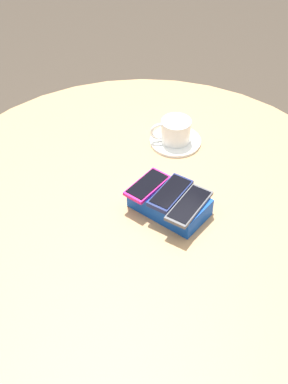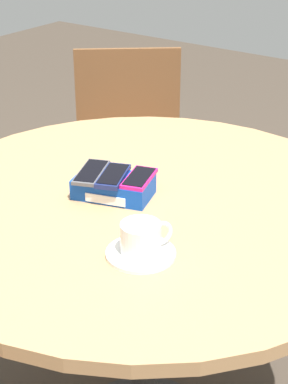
{
  "view_description": "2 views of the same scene",
  "coord_description": "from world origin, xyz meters",
  "px_view_note": "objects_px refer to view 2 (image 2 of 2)",
  "views": [
    {
      "loc": [
        -0.79,
        0.55,
        1.68
      ],
      "look_at": [
        0.0,
        0.0,
        0.79
      ],
      "focal_mm": 50.0,
      "sensor_mm": 36.0,
      "label": 1
    },
    {
      "loc": [
        0.78,
        -1.09,
        1.47
      ],
      "look_at": [
        0.0,
        0.0,
        0.79
      ],
      "focal_mm": 60.0,
      "sensor_mm": 36.0,
      "label": 2
    }
  ],
  "objects_px": {
    "phone_navy": "(113,176)",
    "phone_magenta": "(138,179)",
    "phone_box": "(113,187)",
    "phone_gray": "(91,172)",
    "coffee_cup": "(142,237)",
    "chair_near_window": "(130,154)",
    "round_table": "(144,237)",
    "saucer": "(141,254)"
  },
  "relations": [
    {
      "from": "chair_near_window",
      "to": "phone_navy",
      "type": "bearing_deg",
      "value": -55.17
    },
    {
      "from": "coffee_cup",
      "to": "chair_near_window",
      "type": "bearing_deg",
      "value": 128.25
    },
    {
      "from": "phone_box",
      "to": "coffee_cup",
      "type": "height_order",
      "value": "coffee_cup"
    },
    {
      "from": "round_table",
      "to": "phone_box",
      "type": "xyz_separation_m",
      "value": [
        -0.07,
        -0.03,
        0.13
      ]
    },
    {
      "from": "saucer",
      "to": "chair_near_window",
      "type": "relative_size",
      "value": 0.17
    },
    {
      "from": "round_table",
      "to": "coffee_cup",
      "type": "xyz_separation_m",
      "value": [
        0.14,
        -0.2,
        0.14
      ]
    },
    {
      "from": "phone_gray",
      "to": "phone_magenta",
      "type": "distance_m",
      "value": 0.12
    },
    {
      "from": "phone_gray",
      "to": "saucer",
      "type": "bearing_deg",
      "value": -31.46
    },
    {
      "from": "phone_box",
      "to": "phone_navy",
      "type": "xyz_separation_m",
      "value": [
        0.0,
        -0.0,
        0.03
      ]
    },
    {
      "from": "phone_box",
      "to": "phone_navy",
      "type": "height_order",
      "value": "phone_navy"
    },
    {
      "from": "phone_magenta",
      "to": "chair_near_window",
      "type": "height_order",
      "value": "chair_near_window"
    },
    {
      "from": "phone_navy",
      "to": "coffee_cup",
      "type": "relative_size",
      "value": 1.3
    },
    {
      "from": "saucer",
      "to": "phone_magenta",
      "type": "bearing_deg",
      "value": 127.54
    },
    {
      "from": "phone_box",
      "to": "chair_near_window",
      "type": "relative_size",
      "value": 0.24
    },
    {
      "from": "phone_navy",
      "to": "saucer",
      "type": "distance_m",
      "value": 0.27
    },
    {
      "from": "round_table",
      "to": "phone_box",
      "type": "relative_size",
      "value": 5.56
    },
    {
      "from": "chair_near_window",
      "to": "round_table",
      "type": "bearing_deg",
      "value": -50.88
    },
    {
      "from": "phone_magenta",
      "to": "coffee_cup",
      "type": "xyz_separation_m",
      "value": [
        0.15,
        -0.19,
        -0.01
      ]
    },
    {
      "from": "phone_magenta",
      "to": "saucer",
      "type": "bearing_deg",
      "value": -52.46
    },
    {
      "from": "round_table",
      "to": "phone_gray",
      "type": "height_order",
      "value": "phone_gray"
    },
    {
      "from": "phone_magenta",
      "to": "chair_near_window",
      "type": "relative_size",
      "value": 0.15
    },
    {
      "from": "phone_gray",
      "to": "saucer",
      "type": "height_order",
      "value": "phone_gray"
    },
    {
      "from": "coffee_cup",
      "to": "phone_gray",
      "type": "bearing_deg",
      "value": 149.0
    },
    {
      "from": "phone_gray",
      "to": "coffee_cup",
      "type": "bearing_deg",
      "value": -31.0
    },
    {
      "from": "round_table",
      "to": "chair_near_window",
      "type": "distance_m",
      "value": 1.0
    },
    {
      "from": "phone_navy",
      "to": "saucer",
      "type": "xyz_separation_m",
      "value": [
        0.21,
        -0.17,
        -0.05
      ]
    },
    {
      "from": "saucer",
      "to": "chair_near_window",
      "type": "xyz_separation_m",
      "value": [
        -0.75,
        0.96,
        -0.31
      ]
    },
    {
      "from": "phone_navy",
      "to": "phone_magenta",
      "type": "distance_m",
      "value": 0.06
    },
    {
      "from": "round_table",
      "to": "saucer",
      "type": "height_order",
      "value": "saucer"
    },
    {
      "from": "phone_box",
      "to": "phone_magenta",
      "type": "bearing_deg",
      "value": 20.94
    },
    {
      "from": "phone_magenta",
      "to": "chair_near_window",
      "type": "xyz_separation_m",
      "value": [
        -0.6,
        0.76,
        -0.36
      ]
    },
    {
      "from": "phone_box",
      "to": "phone_gray",
      "type": "xyz_separation_m",
      "value": [
        -0.06,
        -0.01,
        0.03
      ]
    },
    {
      "from": "phone_navy",
      "to": "phone_magenta",
      "type": "bearing_deg",
      "value": 23.71
    },
    {
      "from": "coffee_cup",
      "to": "chair_near_window",
      "type": "relative_size",
      "value": 0.13
    },
    {
      "from": "round_table",
      "to": "phone_box",
      "type": "bearing_deg",
      "value": -159.34
    },
    {
      "from": "round_table",
      "to": "chair_near_window",
      "type": "xyz_separation_m",
      "value": [
        -0.61,
        0.76,
        -0.2
      ]
    },
    {
      "from": "phone_magenta",
      "to": "saucer",
      "type": "relative_size",
      "value": 0.91
    },
    {
      "from": "phone_box",
      "to": "phone_gray",
      "type": "bearing_deg",
      "value": -165.87
    },
    {
      "from": "round_table",
      "to": "phone_magenta",
      "type": "height_order",
      "value": "phone_magenta"
    },
    {
      "from": "phone_gray",
      "to": "phone_magenta",
      "type": "height_order",
      "value": "same"
    },
    {
      "from": "phone_gray",
      "to": "phone_navy",
      "type": "relative_size",
      "value": 1.07
    },
    {
      "from": "phone_navy",
      "to": "phone_magenta",
      "type": "relative_size",
      "value": 1.07
    }
  ]
}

